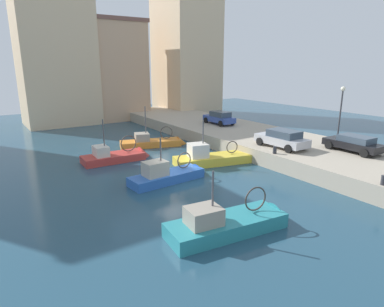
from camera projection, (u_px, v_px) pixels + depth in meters
name	position (u px, v px, depth m)	size (l,w,h in m)	color
water_surface	(177.00, 179.00, 22.86)	(80.00, 80.00, 0.00)	navy
quay_wall	(290.00, 148.00, 28.86)	(9.00, 56.00, 1.20)	#ADA08C
fishing_boat_orange	(154.00, 145.00, 32.08)	(6.69, 3.48, 4.66)	orange
fishing_boat_blue	(171.00, 178.00, 22.62)	(6.11, 2.02, 3.82)	#2D60B7
fishing_boat_red	(118.00, 159.00, 27.33)	(5.76, 2.35, 4.41)	#BC3833
fishing_boat_teal	(232.00, 228.00, 15.85)	(6.79, 2.73, 4.06)	teal
fishing_boat_yellow	(216.00, 161.00, 26.55)	(7.14, 3.40, 4.43)	gold
parked_car_silver	(282.00, 138.00, 26.50)	(2.13, 4.36, 1.44)	#B7B7BC
parked_car_black	(354.00, 143.00, 25.25)	(1.99, 4.32, 1.26)	black
parked_car_blue	(219.00, 118.00, 36.75)	(1.85, 3.94, 1.43)	#334C9E
mooring_bollard_mid	(384.00, 180.00, 18.38)	(0.28, 0.28, 0.55)	#2D2D33
mooring_bollard_north	(275.00, 150.00, 24.81)	(0.28, 0.28, 0.55)	#2D2D33
quay_streetlamp	(341.00, 107.00, 25.93)	(0.36, 0.36, 4.83)	#38383D
waterfront_building_west	(186.00, 53.00, 50.37)	(7.85, 9.19, 18.44)	beige
waterfront_building_central	(109.00, 70.00, 45.80)	(9.79, 6.33, 13.56)	tan
waterfront_building_east_mid	(56.00, 53.00, 41.81)	(9.24, 7.30, 17.89)	beige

